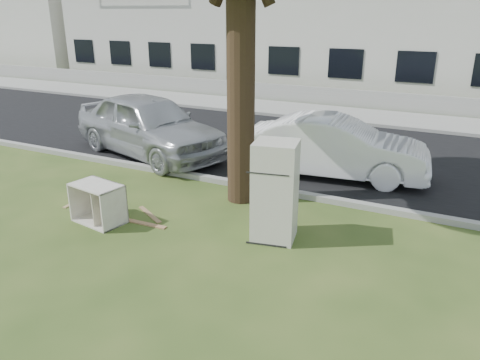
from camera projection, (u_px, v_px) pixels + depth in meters
The scene contains 16 objects.
ground at pixel (215, 239), 7.98m from camera, with size 120.00×120.00×0.00m, color #324C1B.
road at pixel (321, 150), 13.02m from camera, with size 120.00×7.00×0.01m, color black.
kerb_near at pixel (271, 192), 10.04m from camera, with size 120.00×0.18×0.12m, color gray.
kerb_far at pixel (352, 124), 16.01m from camera, with size 120.00×0.18×0.12m, color gray.
sidewalk at pixel (362, 116), 17.23m from camera, with size 120.00×2.80×0.01m, color gray.
low_wall at pixel (372, 100), 18.45m from camera, with size 120.00×0.15×0.70m, color gray.
townhouse_left at pixel (181, 13), 26.54m from camera, with size 10.20×8.16×7.04m.
townhouse_center at pixel (401, 9), 21.42m from camera, with size 11.22×8.16×7.44m.
filler_left at pixel (19, 18), 32.96m from camera, with size 16.00×9.00×6.40m, color beige.
fridge at pixel (275, 191), 7.74m from camera, with size 0.70×0.65×1.70m, color white.
cabinet at pixel (98, 203), 8.52m from camera, with size 0.94×0.58×0.73m, color beige.
plank_a at pixel (137, 222), 8.59m from camera, with size 1.23×0.10×0.02m, color #A77951.
plank_b at pixel (150, 214), 8.91m from camera, with size 0.89×0.09×0.02m, color #95744E.
plank_c at pixel (76, 201), 9.53m from camera, with size 0.73×0.08×0.02m, color #A18959.
car_center at pixel (335, 147), 10.82m from camera, with size 1.47×4.23×1.39m, color white.
car_left at pixel (149, 125), 12.39m from camera, with size 1.93×4.80×1.64m, color #A0A4A7.
Camera 1 is at (3.59, -6.21, 3.67)m, focal length 35.00 mm.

